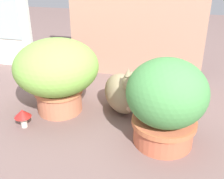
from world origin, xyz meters
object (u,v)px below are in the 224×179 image
Objects in this scene: mushroom_ornament_red at (23,115)px; mushroom_ornament_pink at (60,103)px; grass_planter at (57,71)px; leafy_planter at (166,101)px; cat at (124,93)px.

mushroom_ornament_red is 0.81× the size of mushroom_ornament_pink.
grass_planter is 0.61m from leafy_planter.
grass_planter reaches higher than mushroom_ornament_red.
mushroom_ornament_red is (-0.70, -0.04, -0.15)m from leafy_planter.
grass_planter is at bearing 113.49° from mushroom_ornament_pink.
leafy_planter is at bearing -15.86° from grass_planter.
leafy_planter reaches higher than cat.
cat is (-0.23, 0.22, -0.10)m from leafy_planter.
leafy_planter is 3.30× the size of mushroom_ornament_pink.
mushroom_ornament_pink reaches higher than mushroom_ornament_red.
cat is 3.56× the size of mushroom_ornament_red.
grass_planter is 0.29m from mushroom_ornament_red.
leafy_planter is at bearing -43.68° from cat.
leafy_planter is 0.58m from mushroom_ornament_pink.
leafy_planter is (0.59, -0.17, -0.02)m from grass_planter.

